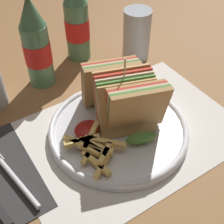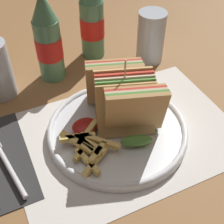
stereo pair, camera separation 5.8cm
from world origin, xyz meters
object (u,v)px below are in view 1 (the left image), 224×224
object	(u,v)px
glass_near	(136,38)
plate_main	(118,129)
club_sandwich	(123,98)
fork	(12,175)
coke_bottle_near	(36,44)
coke_bottle_far	(77,21)

from	to	relation	value
glass_near	plate_main	bearing A→B (deg)	-133.38
club_sandwich	fork	bearing A→B (deg)	-178.91
plate_main	coke_bottle_near	world-z (taller)	coke_bottle_near
club_sandwich	glass_near	xyz separation A→B (m)	(0.16, 0.18, -0.02)
club_sandwich	glass_near	bearing A→B (deg)	47.92
glass_near	fork	bearing A→B (deg)	-154.77
fork	coke_bottle_far	size ratio (longest dim) A/B	0.88
coke_bottle_near	coke_bottle_far	bearing A→B (deg)	20.52
coke_bottle_far	fork	bearing A→B (deg)	-135.96
coke_bottle_near	coke_bottle_far	distance (m)	0.13
coke_bottle_far	coke_bottle_near	bearing A→B (deg)	-159.48
club_sandwich	glass_near	distance (m)	0.24
plate_main	club_sandwich	size ratio (longest dim) A/B	1.43
club_sandwich	coke_bottle_near	xyz separation A→B (m)	(-0.08, 0.21, 0.03)
fork	coke_bottle_far	world-z (taller)	coke_bottle_far
plate_main	fork	xyz separation A→B (m)	(-0.20, 0.01, -0.00)
plate_main	coke_bottle_near	size ratio (longest dim) A/B	1.17
club_sandwich	coke_bottle_far	size ratio (longest dim) A/B	0.82
coke_bottle_near	glass_near	distance (m)	0.24
club_sandwich	coke_bottle_near	size ratio (longest dim) A/B	0.82
plate_main	club_sandwich	world-z (taller)	club_sandwich
plate_main	fork	bearing A→B (deg)	177.04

